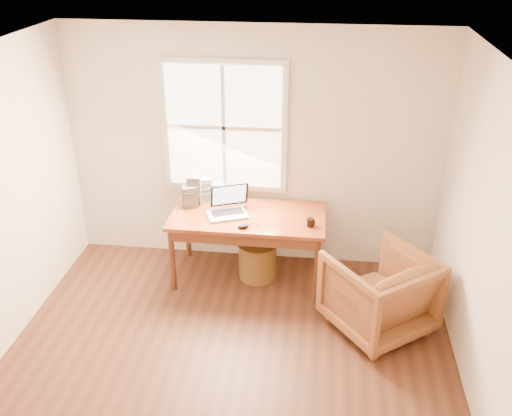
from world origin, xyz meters
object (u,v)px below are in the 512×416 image
Objects in this scene: coffee_mug at (310,222)px; laptop at (227,203)px; desk at (248,216)px; wicker_stool at (258,261)px; cd_stack_a at (205,190)px; armchair at (379,292)px.

laptop is at bearing 156.95° from coffee_mug.
laptop is (-0.21, -0.04, 0.17)m from desk.
cd_stack_a is (-0.61, 0.29, 0.68)m from wicker_stool.
wicker_stool is 0.82m from coffee_mug.
laptop reaches higher than cd_stack_a.
cd_stack_a reaches higher than wicker_stool.
coffee_mug is 0.32× the size of cd_stack_a.
cd_stack_a reaches higher than desk.
armchair is 2.15× the size of wicker_stool.
cd_stack_a is at bearing 143.95° from coffee_mug.
wicker_stool is at bearing 148.28° from coffee_mug.
armchair reaches higher than wicker_stool.
desk is 1.86× the size of armchair.
armchair is (1.32, -0.72, -0.34)m from desk.
laptop is at bearing -61.17° from armchair.
cd_stack_a reaches higher than coffee_mug.
coffee_mug reaches higher than wicker_stool.
laptop is 1.58× the size of cd_stack_a.
armchair is 2.11× the size of laptop.
armchair is at bearing -28.70° from cd_stack_a.
cd_stack_a is (-0.29, 0.33, -0.02)m from laptop.
coffee_mug is (0.86, -0.13, -0.10)m from laptop.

